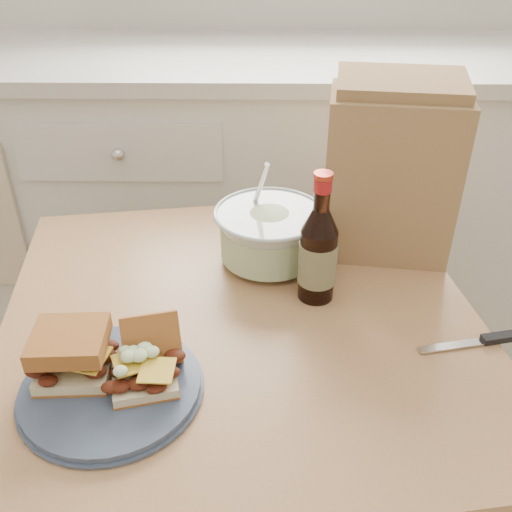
{
  "coord_description": "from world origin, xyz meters",
  "views": [
    {
      "loc": [
        -0.12,
        -0.01,
        1.34
      ],
      "look_at": [
        -0.13,
        0.85,
        0.78
      ],
      "focal_mm": 40.0,
      "sensor_mm": 36.0,
      "label": 1
    }
  ],
  "objects_px": {
    "beer_bottle": "(318,253)",
    "paper_bag": "(389,176)",
    "plate": "(111,388)",
    "coleslaw_bowl": "(269,237)",
    "dining_table": "(242,357)"
  },
  "relations": [
    {
      "from": "coleslaw_bowl",
      "to": "paper_bag",
      "type": "xyz_separation_m",
      "value": [
        0.24,
        0.06,
        0.11
      ]
    },
    {
      "from": "coleslaw_bowl",
      "to": "paper_bag",
      "type": "distance_m",
      "value": 0.27
    },
    {
      "from": "coleslaw_bowl",
      "to": "plate",
      "type": "bearing_deg",
      "value": -123.21
    },
    {
      "from": "plate",
      "to": "beer_bottle",
      "type": "height_order",
      "value": "beer_bottle"
    },
    {
      "from": "plate",
      "to": "paper_bag",
      "type": "relative_size",
      "value": 0.82
    },
    {
      "from": "plate",
      "to": "beer_bottle",
      "type": "relative_size",
      "value": 1.08
    },
    {
      "from": "plate",
      "to": "coleslaw_bowl",
      "type": "bearing_deg",
      "value": 56.79
    },
    {
      "from": "dining_table",
      "to": "beer_bottle",
      "type": "height_order",
      "value": "beer_bottle"
    },
    {
      "from": "plate",
      "to": "coleslaw_bowl",
      "type": "xyz_separation_m",
      "value": [
        0.24,
        0.37,
        0.05
      ]
    },
    {
      "from": "paper_bag",
      "to": "dining_table",
      "type": "bearing_deg",
      "value": -133.6
    },
    {
      "from": "dining_table",
      "to": "paper_bag",
      "type": "xyz_separation_m",
      "value": [
        0.29,
        0.23,
        0.27
      ]
    },
    {
      "from": "beer_bottle",
      "to": "paper_bag",
      "type": "bearing_deg",
      "value": 61.07
    },
    {
      "from": "dining_table",
      "to": "paper_bag",
      "type": "distance_m",
      "value": 0.46
    },
    {
      "from": "coleslaw_bowl",
      "to": "paper_bag",
      "type": "bearing_deg",
      "value": 13.65
    },
    {
      "from": "dining_table",
      "to": "beer_bottle",
      "type": "relative_size",
      "value": 3.82
    }
  ]
}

